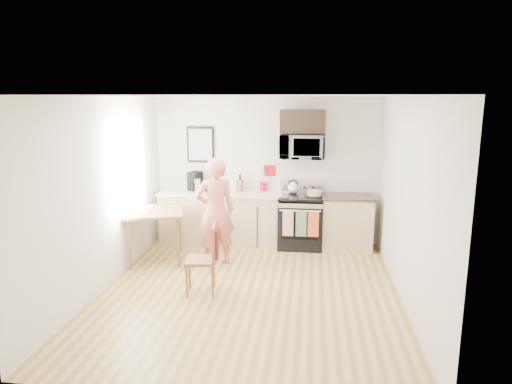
# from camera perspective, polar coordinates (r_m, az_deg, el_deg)

# --- Properties ---
(floor) EXTENTS (4.60, 4.60, 0.00)m
(floor) POSITION_cam_1_polar(r_m,az_deg,el_deg) (6.35, -0.83, -12.23)
(floor) COLOR olive
(floor) RESTS_ON ground
(back_wall) EXTENTS (4.00, 0.04, 2.60)m
(back_wall) POSITION_cam_1_polar(r_m,az_deg,el_deg) (8.19, 1.35, 2.73)
(back_wall) COLOR white
(back_wall) RESTS_ON floor
(front_wall) EXTENTS (4.00, 0.04, 2.60)m
(front_wall) POSITION_cam_1_polar(r_m,az_deg,el_deg) (3.77, -5.73, -8.18)
(front_wall) COLOR white
(front_wall) RESTS_ON floor
(left_wall) EXTENTS (0.04, 4.60, 2.60)m
(left_wall) POSITION_cam_1_polar(r_m,az_deg,el_deg) (6.52, -18.54, -0.20)
(left_wall) COLOR white
(left_wall) RESTS_ON floor
(right_wall) EXTENTS (0.04, 4.60, 2.60)m
(right_wall) POSITION_cam_1_polar(r_m,az_deg,el_deg) (6.01, 18.37, -1.17)
(right_wall) COLOR white
(right_wall) RESTS_ON floor
(ceiling) EXTENTS (4.00, 4.60, 0.04)m
(ceiling) POSITION_cam_1_polar(r_m,az_deg,el_deg) (5.81, -0.91, 11.92)
(ceiling) COLOR white
(ceiling) RESTS_ON back_wall
(window) EXTENTS (0.06, 1.40, 1.50)m
(window) POSITION_cam_1_polar(r_m,az_deg,el_deg) (7.19, -15.69, 3.05)
(window) COLOR white
(window) RESTS_ON left_wall
(cabinet_left) EXTENTS (2.10, 0.60, 0.90)m
(cabinet_left) POSITION_cam_1_polar(r_m,az_deg,el_deg) (8.20, -4.48, -3.38)
(cabinet_left) COLOR tan
(cabinet_left) RESTS_ON floor
(countertop_left) EXTENTS (2.14, 0.64, 0.04)m
(countertop_left) POSITION_cam_1_polar(r_m,az_deg,el_deg) (8.09, -4.53, -0.16)
(countertop_left) COLOR silver
(countertop_left) RESTS_ON cabinet_left
(cabinet_right) EXTENTS (0.84, 0.60, 0.90)m
(cabinet_right) POSITION_cam_1_polar(r_m,az_deg,el_deg) (8.06, 11.29, -3.83)
(cabinet_right) COLOR tan
(cabinet_right) RESTS_ON floor
(countertop_right) EXTENTS (0.88, 0.64, 0.04)m
(countertop_right) POSITION_cam_1_polar(r_m,az_deg,el_deg) (7.95, 11.42, -0.56)
(countertop_right) COLOR black
(countertop_right) RESTS_ON cabinet_right
(range) EXTENTS (0.76, 0.70, 1.16)m
(range) POSITION_cam_1_polar(r_m,az_deg,el_deg) (8.02, 5.58, -3.83)
(range) COLOR black
(range) RESTS_ON floor
(microwave) EXTENTS (0.76, 0.51, 0.42)m
(microwave) POSITION_cam_1_polar(r_m,az_deg,el_deg) (7.88, 5.79, 5.69)
(microwave) COLOR silver
(microwave) RESTS_ON back_wall
(upper_cabinet) EXTENTS (0.76, 0.35, 0.40)m
(upper_cabinet) POSITION_cam_1_polar(r_m,az_deg,el_deg) (7.89, 5.86, 8.76)
(upper_cabinet) COLOR black
(upper_cabinet) RESTS_ON back_wall
(wall_art) EXTENTS (0.50, 0.04, 0.65)m
(wall_art) POSITION_cam_1_polar(r_m,az_deg,el_deg) (8.32, -6.96, 5.91)
(wall_art) COLOR black
(wall_art) RESTS_ON back_wall
(wall_trivet) EXTENTS (0.20, 0.02, 0.20)m
(wall_trivet) POSITION_cam_1_polar(r_m,az_deg,el_deg) (8.17, 1.68, 2.71)
(wall_trivet) COLOR #B10F16
(wall_trivet) RESTS_ON back_wall
(person) EXTENTS (0.72, 0.61, 1.69)m
(person) POSITION_cam_1_polar(r_m,az_deg,el_deg) (7.11, -5.10, -2.45)
(person) COLOR #DC473C
(person) RESTS_ON floor
(dining_table) EXTENTS (0.94, 0.94, 0.83)m
(dining_table) POSITION_cam_1_polar(r_m,az_deg,el_deg) (7.41, -12.53, -3.00)
(dining_table) COLOR brown
(dining_table) RESTS_ON floor
(chair) EXTENTS (0.49, 0.45, 0.94)m
(chair) POSITION_cam_1_polar(r_m,az_deg,el_deg) (6.12, -5.76, -7.17)
(chair) COLOR brown
(chair) RESTS_ON floor
(knife_block) EXTENTS (0.11, 0.14, 0.20)m
(knife_block) POSITION_cam_1_polar(r_m,az_deg,el_deg) (8.17, -2.06, 0.87)
(knife_block) COLOR brown
(knife_block) RESTS_ON countertop_left
(utensil_crock) EXTENTS (0.13, 0.13, 0.38)m
(utensil_crock) POSITION_cam_1_polar(r_m,az_deg,el_deg) (8.15, 0.91, 1.21)
(utensil_crock) COLOR #B10F16
(utensil_crock) RESTS_ON countertop_left
(fruit_bowl) EXTENTS (0.25, 0.25, 0.09)m
(fruit_bowl) POSITION_cam_1_polar(r_m,az_deg,el_deg) (8.34, -6.75, 0.54)
(fruit_bowl) COLOR white
(fruit_bowl) RESTS_ON countertop_left
(milk_carton) EXTENTS (0.12, 0.12, 0.23)m
(milk_carton) POSITION_cam_1_polar(r_m,az_deg,el_deg) (8.12, -7.33, 0.80)
(milk_carton) COLOR tan
(milk_carton) RESTS_ON countertop_left
(coffee_maker) EXTENTS (0.27, 0.32, 0.34)m
(coffee_maker) POSITION_cam_1_polar(r_m,az_deg,el_deg) (8.26, -7.63, 1.30)
(coffee_maker) COLOR black
(coffee_maker) RESTS_ON countertop_left
(bread_bag) EXTENTS (0.31, 0.25, 0.10)m
(bread_bag) POSITION_cam_1_polar(r_m,az_deg,el_deg) (7.88, -4.69, 0.06)
(bread_bag) COLOR tan
(bread_bag) RESTS_ON countertop_left
(cake) EXTENTS (0.31, 0.31, 0.10)m
(cake) POSITION_cam_1_polar(r_m,az_deg,el_deg) (7.86, 7.31, -0.15)
(cake) COLOR black
(cake) RESTS_ON range
(kettle) EXTENTS (0.19, 0.19, 0.24)m
(kettle) POSITION_cam_1_polar(r_m,az_deg,el_deg) (8.05, 4.63, 0.57)
(kettle) COLOR white
(kettle) RESTS_ON range
(pot) EXTENTS (0.18, 0.30, 0.09)m
(pot) POSITION_cam_1_polar(r_m,az_deg,el_deg) (7.73, 3.54, -0.33)
(pot) COLOR silver
(pot) RESTS_ON range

